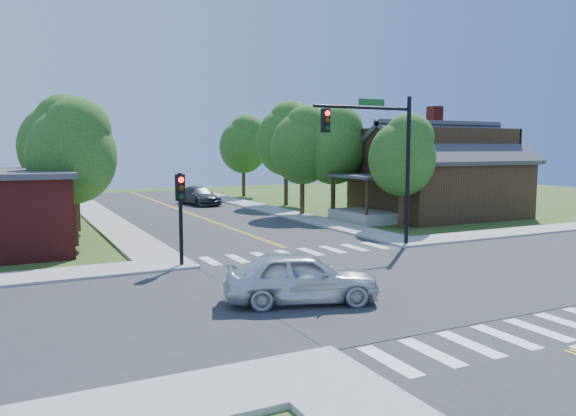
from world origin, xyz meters
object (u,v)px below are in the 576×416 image
signal_pole_nw (181,202)px  house_ne (438,169)px  car_dgrey (199,196)px  signal_mast_ne (379,146)px  car_silver (301,278)px

signal_pole_nw → house_ne: 22.45m
house_ne → car_dgrey: house_ne is taller
signal_mast_ne → signal_pole_nw: bearing=-179.9°
signal_mast_ne → house_ne: signal_mast_ne is taller
signal_mast_ne → house_ne: 14.23m
signal_pole_nw → car_dgrey: bearing=70.8°
house_ne → car_silver: (-18.85, -15.33, -2.52)m
signal_pole_nw → house_ne: house_ne is taller
car_silver → signal_pole_nw: bearing=34.5°
signal_mast_ne → car_silver: 10.94m
signal_mast_ne → car_silver: (-7.65, -6.69, -4.04)m
car_silver → car_dgrey: size_ratio=0.96×
signal_pole_nw → car_silver: signal_pole_nw is taller
house_ne → car_dgrey: bearing=130.7°
signal_mast_ne → car_dgrey: 23.72m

